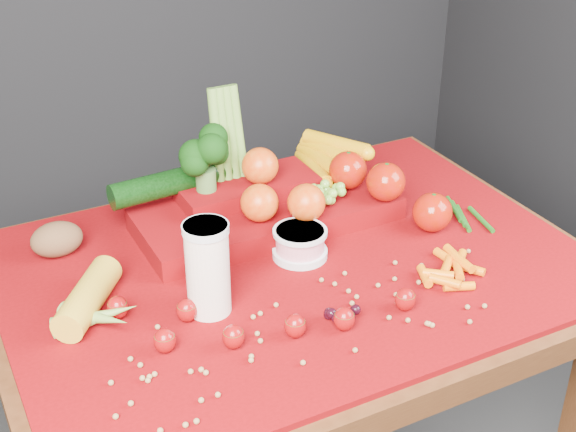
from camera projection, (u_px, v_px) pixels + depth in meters
name	position (u px, v px, depth m)	size (l,w,h in m)	color
table	(293.00, 308.00, 1.55)	(1.10, 0.80, 0.75)	#33190B
red_cloth	(293.00, 264.00, 1.50)	(1.05, 0.75, 0.01)	#6E0308
milk_glass	(207.00, 265.00, 1.32)	(0.08, 0.08, 0.17)	silver
yogurt_bowl	(300.00, 242.00, 1.50)	(0.10, 0.10, 0.06)	silver
strawberry_scatter	(243.00, 311.00, 1.32)	(0.48, 0.28, 0.04)	maroon
dark_grape_cluster	(341.00, 314.00, 1.33)	(0.06, 0.05, 0.03)	black
soybean_scatter	(348.00, 317.00, 1.34)	(0.84, 0.24, 0.01)	olive
corn_ear	(93.00, 311.00, 1.32)	(0.25, 0.26, 0.06)	gold
potato	(57.00, 239.00, 1.50)	(0.10, 0.07, 0.07)	brown
baby_carrot_pile	(449.00, 270.00, 1.44)	(0.17, 0.17, 0.03)	orange
green_bean_pile	(465.00, 215.00, 1.64)	(0.14, 0.12, 0.01)	#175313
produce_mound	(276.00, 194.00, 1.60)	(0.61, 0.36, 0.27)	#6E0308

